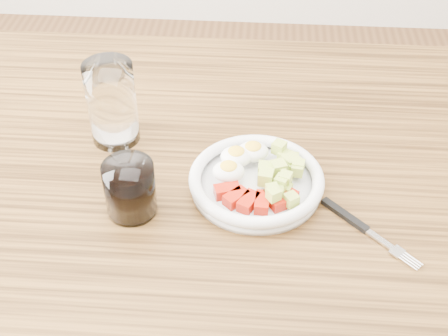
{
  "coord_description": "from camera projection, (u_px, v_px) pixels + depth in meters",
  "views": [
    {
      "loc": [
        0.04,
        -0.69,
        1.4
      ],
      "look_at": [
        -0.01,
        0.01,
        0.8
      ],
      "focal_mm": 50.0,
      "sensor_mm": 36.0,
      "label": 1
    }
  ],
  "objects": [
    {
      "name": "dining_table",
      "position": [
        230.0,
        234.0,
        1.0
      ],
      "size": [
        1.5,
        0.9,
        0.77
      ],
      "color": "brown",
      "rests_on": "ground"
    },
    {
      "name": "bowl",
      "position": [
        257.0,
        179.0,
        0.92
      ],
      "size": [
        0.2,
        0.2,
        0.05
      ],
      "color": "white",
      "rests_on": "dining_table"
    },
    {
      "name": "fork",
      "position": [
        357.0,
        224.0,
        0.87
      ],
      "size": [
        0.13,
        0.13,
        0.01
      ],
      "color": "black",
      "rests_on": "dining_table"
    },
    {
      "name": "water_glass",
      "position": [
        112.0,
        103.0,
        0.98
      ],
      "size": [
        0.08,
        0.08,
        0.14
      ],
      "primitive_type": "cylinder",
      "color": "white",
      "rests_on": "dining_table"
    },
    {
      "name": "coffee_glass",
      "position": [
        130.0,
        189.0,
        0.87
      ],
      "size": [
        0.07,
        0.07,
        0.08
      ],
      "color": "white",
      "rests_on": "dining_table"
    }
  ]
}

